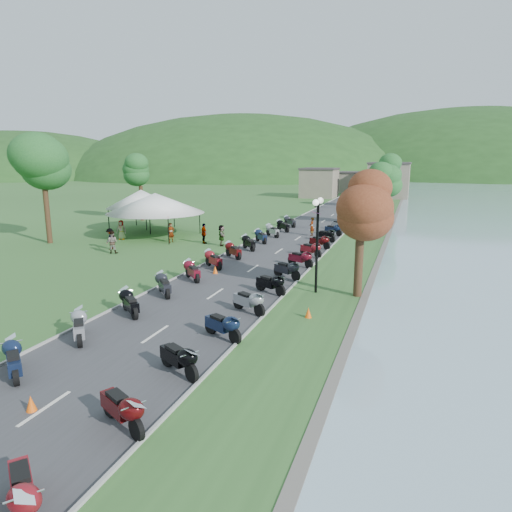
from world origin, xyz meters
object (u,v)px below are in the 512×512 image
(pedestrian_a, at_px, (171,242))
(pedestrian_c, at_px, (111,249))
(vendor_tent_main, at_px, (156,215))
(pedestrian_b, at_px, (113,253))

(pedestrian_a, height_order, pedestrian_c, pedestrian_a)
(pedestrian_c, bearing_deg, pedestrian_a, 134.49)
(vendor_tent_main, height_order, pedestrian_b, vendor_tent_main)
(pedestrian_a, distance_m, pedestrian_b, 5.80)
(pedestrian_a, xyz_separation_m, pedestrian_c, (-3.00, -4.28, 0.00))
(pedestrian_b, distance_m, pedestrian_c, 1.58)
(pedestrian_a, bearing_deg, pedestrian_b, -169.85)
(vendor_tent_main, relative_size, pedestrian_a, 3.49)
(vendor_tent_main, distance_m, pedestrian_b, 7.86)
(vendor_tent_main, bearing_deg, pedestrian_b, -84.41)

